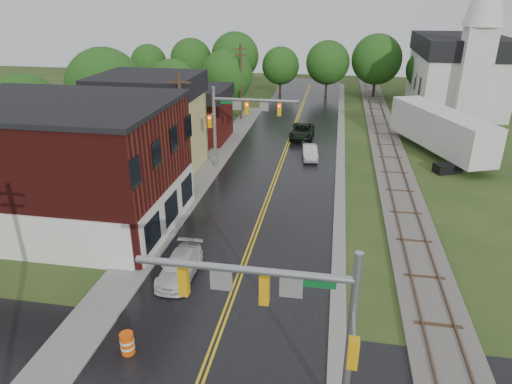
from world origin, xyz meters
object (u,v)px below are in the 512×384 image
(utility_pole_b, at_px, (182,131))
(tree_left_a, at_px, (25,119))
(traffic_signal_near, at_px, (287,306))
(tree_left_c, at_px, (173,87))
(sedan_silver, at_px, (310,152))
(tree_left_e, at_px, (228,77))
(traffic_signal_far, at_px, (238,114))
(brick_building, at_px, (64,165))
(suv_dark, at_px, (302,131))
(church, at_px, (460,65))
(tree_left_b, at_px, (106,89))
(construction_barrel, at_px, (127,343))
(semi_trailer, at_px, (440,129))
(utility_pole_c, at_px, (241,81))
(pickup_white, at_px, (180,267))

(utility_pole_b, relative_size, tree_left_a, 1.04)
(traffic_signal_near, height_order, tree_left_c, tree_left_c)
(sedan_silver, bearing_deg, utility_pole_b, -144.09)
(tree_left_e, bearing_deg, traffic_signal_near, -74.32)
(traffic_signal_far, bearing_deg, traffic_signal_near, -74.48)
(brick_building, relative_size, suv_dark, 2.76)
(church, relative_size, suv_dark, 3.85)
(traffic_signal_far, relative_size, tree_left_a, 0.85)
(tree_left_b, bearing_deg, church, 29.99)
(church, height_order, tree_left_a, church)
(construction_barrel, bearing_deg, brick_building, 129.12)
(suv_dark, height_order, semi_trailer, semi_trailer)
(tree_left_b, height_order, tree_left_e, tree_left_b)
(traffic_signal_near, bearing_deg, construction_barrel, 164.08)
(utility_pole_c, distance_m, tree_left_e, 2.79)
(tree_left_a, bearing_deg, tree_left_e, 65.38)
(sedan_silver, height_order, semi_trailer, semi_trailer)
(utility_pole_c, bearing_deg, pickup_white, -83.96)
(church, height_order, traffic_signal_far, church)
(utility_pole_b, bearing_deg, tree_left_a, -179.55)
(utility_pole_b, xyz_separation_m, utility_pole_c, (0.00, 22.00, 0.00))
(brick_building, height_order, utility_pole_c, utility_pole_c)
(utility_pole_c, xyz_separation_m, suv_dark, (8.03, -6.49, -4.00))
(brick_building, bearing_deg, traffic_signal_far, 53.08)
(tree_left_c, height_order, suv_dark, tree_left_c)
(traffic_signal_near, xyz_separation_m, tree_left_c, (-17.32, 37.90, -0.46))
(church, distance_m, suv_dark, 25.34)
(semi_trailer, bearing_deg, brick_building, -144.38)
(church, height_order, tree_left_c, church)
(traffic_signal_far, height_order, sedan_silver, traffic_signal_far)
(traffic_signal_near, height_order, traffic_signal_far, same)
(church, distance_m, traffic_signal_near, 54.32)
(suv_dark, bearing_deg, utility_pole_c, 141.72)
(utility_pole_b, xyz_separation_m, tree_left_e, (-2.05, 23.90, 0.09))
(church, relative_size, utility_pole_b, 2.22)
(tree_left_c, bearing_deg, traffic_signal_near, -65.44)
(tree_left_a, height_order, sedan_silver, tree_left_a)
(traffic_signal_near, relative_size, pickup_white, 1.70)
(brick_building, xyz_separation_m, construction_barrel, (8.94, -11.00, -3.63))
(church, xyz_separation_m, traffic_signal_near, (-16.53, -51.74, -0.87))
(traffic_signal_far, distance_m, tree_left_a, 17.16)
(tree_left_e, relative_size, pickup_white, 1.89)
(pickup_white, bearing_deg, church, 61.71)
(utility_pole_c, bearing_deg, tree_left_a, -120.55)
(utility_pole_c, bearing_deg, construction_barrel, -85.34)
(tree_left_c, relative_size, sedan_silver, 2.01)
(suv_dark, bearing_deg, sedan_silver, -78.46)
(brick_building, distance_m, church, 50.58)
(sedan_silver, bearing_deg, construction_barrel, -110.48)
(brick_building, distance_m, sedan_silver, 22.12)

